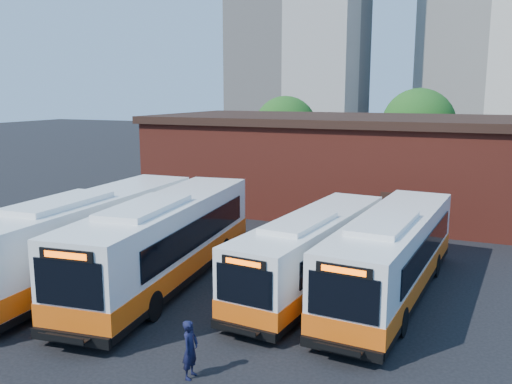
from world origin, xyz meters
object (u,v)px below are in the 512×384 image
at_px(bus_mideast, 313,254).
at_px(bus_west, 88,239).
at_px(bus_east, 392,259).
at_px(bus_midwest, 165,244).
at_px(transit_worker, 190,349).

bearing_deg(bus_mideast, bus_west, -159.09).
xyz_separation_m(bus_west, bus_east, (12.51, 2.88, -0.15)).
bearing_deg(bus_midwest, transit_worker, -58.94).
height_order(bus_west, bus_mideast, bus_west).
distance_m(bus_west, bus_mideast, 9.72).
height_order(bus_west, transit_worker, bus_west).
height_order(bus_midwest, bus_east, bus_midwest).
distance_m(bus_west, bus_midwest, 3.52).
height_order(bus_mideast, bus_east, bus_east).
xyz_separation_m(bus_midwest, bus_east, (9.07, 2.14, -0.14)).
relative_size(bus_mideast, bus_east, 0.93).
distance_m(bus_west, bus_east, 12.84).
height_order(bus_east, transit_worker, bus_east).
bearing_deg(bus_mideast, bus_east, 12.14).
bearing_deg(bus_mideast, transit_worker, -91.53).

